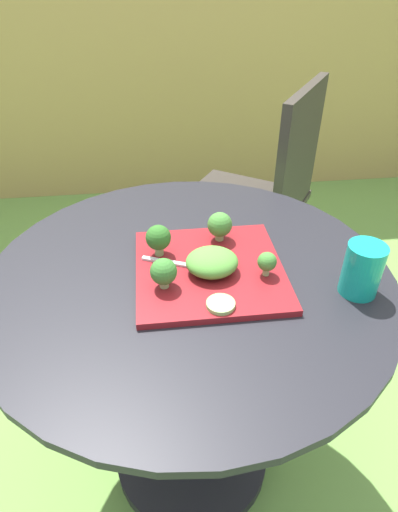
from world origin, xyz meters
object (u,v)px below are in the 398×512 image
patio_chair (264,189)px  salad_plate (209,270)px  fork (185,265)px  drinking_glass (362,272)px

patio_chair → salad_plate: (-0.30, -0.70, 0.19)m
fork → patio_chair: bearing=63.0°
patio_chair → drinking_glass: 0.83m
patio_chair → fork: size_ratio=6.04×
salad_plate → fork: size_ratio=1.99×
patio_chair → salad_plate: patio_chair is taller
salad_plate → patio_chair: bearing=66.6°
patio_chair → drinking_glass: patio_chair is taller
patio_chair → fork: (-0.35, -0.69, 0.20)m
drinking_glass → fork: size_ratio=0.70×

